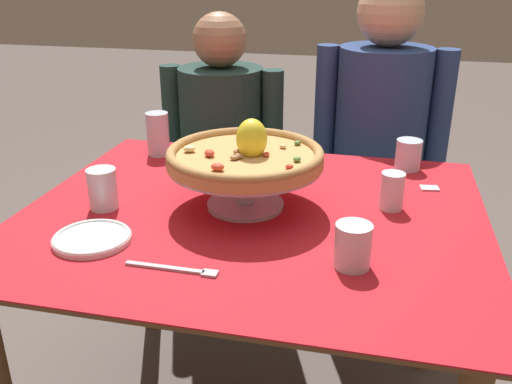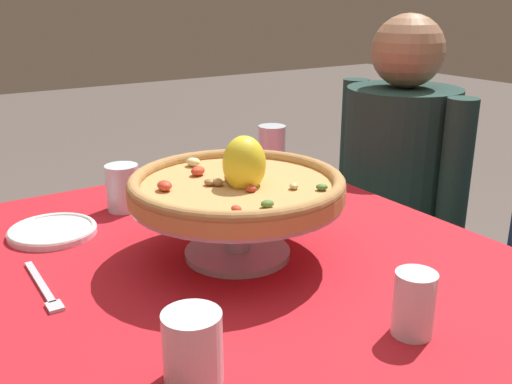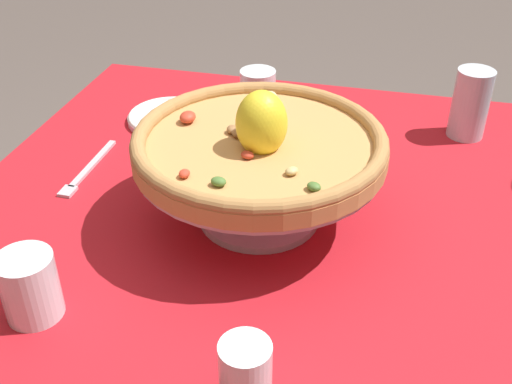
% 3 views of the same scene
% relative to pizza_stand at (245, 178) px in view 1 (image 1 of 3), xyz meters
% --- Properties ---
extents(dining_table, '(1.16, 0.98, 0.73)m').
position_rel_pizza_stand_xyz_m(dining_table, '(0.03, -0.02, -0.18)').
color(dining_table, brown).
rests_on(dining_table, ground).
extents(pizza_stand, '(0.39, 0.39, 0.12)m').
position_rel_pizza_stand_xyz_m(pizza_stand, '(0.00, 0.00, 0.00)').
color(pizza_stand, '#B7B7C1').
rests_on(pizza_stand, dining_table).
extents(pizza, '(0.39, 0.39, 0.12)m').
position_rel_pizza_stand_xyz_m(pizza, '(0.00, 0.00, 0.06)').
color(pizza, tan).
rests_on(pizza, pizza_stand).
extents(water_glass_front_right, '(0.08, 0.08, 0.10)m').
position_rel_pizza_stand_xyz_m(water_glass_front_right, '(0.29, -0.24, -0.04)').
color(water_glass_front_right, silver).
rests_on(water_glass_front_right, dining_table).
extents(water_glass_side_right, '(0.06, 0.06, 0.10)m').
position_rel_pizza_stand_xyz_m(water_glass_side_right, '(0.36, 0.07, -0.04)').
color(water_glass_side_right, white).
rests_on(water_glass_side_right, dining_table).
extents(water_glass_side_left, '(0.07, 0.07, 0.10)m').
position_rel_pizza_stand_xyz_m(water_glass_side_left, '(-0.35, -0.09, -0.03)').
color(water_glass_side_left, silver).
rests_on(water_glass_side_left, dining_table).
extents(water_glass_back_left, '(0.07, 0.07, 0.14)m').
position_rel_pizza_stand_xyz_m(water_glass_back_left, '(-0.38, 0.34, -0.02)').
color(water_glass_back_left, silver).
rests_on(water_glass_back_left, dining_table).
extents(water_glass_back_right, '(0.08, 0.08, 0.09)m').
position_rel_pizza_stand_xyz_m(water_glass_back_right, '(0.41, 0.38, -0.04)').
color(water_glass_back_right, silver).
rests_on(water_glass_back_right, dining_table).
extents(side_plate, '(0.18, 0.18, 0.02)m').
position_rel_pizza_stand_xyz_m(side_plate, '(-0.29, -0.26, -0.07)').
color(side_plate, white).
rests_on(side_plate, dining_table).
extents(dinner_fork, '(0.20, 0.02, 0.01)m').
position_rel_pizza_stand_xyz_m(dinner_fork, '(-0.06, -0.34, -0.08)').
color(dinner_fork, '#B7B7C1').
rests_on(dinner_fork, dining_table).
extents(sugar_packet, '(0.05, 0.04, 0.00)m').
position_rel_pizza_stand_xyz_m(sugar_packet, '(0.47, 0.23, -0.08)').
color(sugar_packet, beige).
rests_on(sugar_packet, dining_table).
extents(diner_left, '(0.48, 0.32, 1.15)m').
position_rel_pizza_stand_xyz_m(diner_left, '(-0.27, 0.71, -0.26)').
color(diner_left, '#1E3833').
rests_on(diner_left, ground).
extents(diner_right, '(0.49, 0.33, 1.26)m').
position_rel_pizza_stand_xyz_m(diner_right, '(0.32, 0.75, -0.19)').
color(diner_right, maroon).
rests_on(diner_right, ground).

